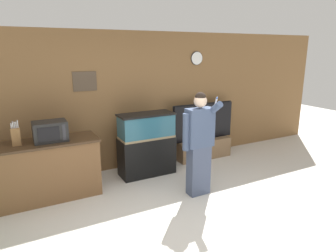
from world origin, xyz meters
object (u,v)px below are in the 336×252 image
(person_standing, at_px, (199,143))
(counter_island, at_px, (45,170))
(knife_block, at_px, (16,136))
(aquarium_on_stand, at_px, (147,144))
(tv_on_stand, at_px, (203,142))
(microwave, at_px, (50,131))

(person_standing, bearing_deg, counter_island, 155.76)
(knife_block, xyz_separation_m, aquarium_on_stand, (2.10, 0.16, -0.49))
(tv_on_stand, bearing_deg, person_standing, -126.88)
(tv_on_stand, relative_size, person_standing, 0.88)
(microwave, bearing_deg, knife_block, -179.46)
(microwave, relative_size, tv_on_stand, 0.33)
(counter_island, height_order, person_standing, person_standing)
(microwave, bearing_deg, person_standing, -25.30)
(microwave, xyz_separation_m, person_standing, (2.03, -0.96, -0.21))
(aquarium_on_stand, xyz_separation_m, tv_on_stand, (1.42, 0.24, -0.23))
(person_standing, bearing_deg, aquarium_on_stand, 109.52)
(microwave, height_order, person_standing, person_standing)
(counter_island, xyz_separation_m, aquarium_on_stand, (1.77, 0.14, 0.12))
(knife_block, distance_m, aquarium_on_stand, 2.16)
(microwave, relative_size, person_standing, 0.29)
(counter_island, relative_size, tv_on_stand, 1.13)
(counter_island, bearing_deg, person_standing, -24.24)
(microwave, relative_size, aquarium_on_stand, 0.42)
(counter_island, distance_m, aquarium_on_stand, 1.78)
(aquarium_on_stand, xyz_separation_m, person_standing, (0.40, -1.12, 0.28))
(knife_block, relative_size, aquarium_on_stand, 0.32)
(counter_island, height_order, tv_on_stand, tv_on_stand)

